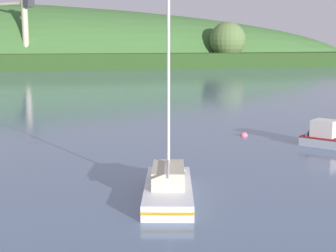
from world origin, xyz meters
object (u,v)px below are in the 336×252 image
at_px(sailboat_midwater_white, 168,187).
at_px(mooring_buoy_off_fishing_boat, 244,136).
at_px(fishing_boat_moored, 332,142).
at_px(dockside_crane, 25,35).

bearing_deg(sailboat_midwater_white, mooring_buoy_off_fishing_boat, -21.02).
height_order(sailboat_midwater_white, fishing_boat_moored, sailboat_midwater_white).
bearing_deg(fishing_boat_moored, mooring_buoy_off_fishing_boat, 2.72).
height_order(dockside_crane, mooring_buoy_off_fishing_boat, dockside_crane).
bearing_deg(dockside_crane, sailboat_midwater_white, 138.25).
relative_size(dockside_crane, fishing_boat_moored, 3.46).
relative_size(dockside_crane, sailboat_midwater_white, 1.65).
relative_size(dockside_crane, mooring_buoy_off_fishing_boat, 29.80).
height_order(fishing_boat_moored, mooring_buoy_off_fishing_boat, fishing_boat_moored).
xyz_separation_m(sailboat_midwater_white, fishing_boat_moored, (16.75, 7.39, 0.07)).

